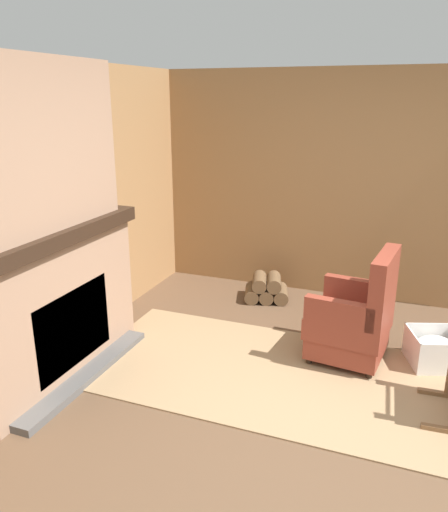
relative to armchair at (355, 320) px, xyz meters
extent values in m
plane|color=brown|center=(0.12, -1.07, -0.36)|extent=(14.00, 14.00, 0.00)
cube|color=#9E7247|center=(-2.41, -1.07, 0.85)|extent=(0.06, 5.61, 2.42)
cube|color=#9E7247|center=(0.12, 1.47, 0.85)|extent=(5.61, 0.06, 2.42)
cube|color=#9E7A60|center=(-2.19, -1.07, 0.19)|extent=(0.39, 1.68, 1.10)
cube|color=black|center=(-2.03, -1.07, 0.07)|extent=(0.08, 0.87, 0.61)
cube|color=#565451|center=(-1.91, -1.07, -0.33)|extent=(0.16, 1.51, 0.06)
cube|color=black|center=(-2.19, -1.07, 0.79)|extent=(0.49, 1.78, 0.11)
cube|color=#9E7A60|center=(-2.19, -1.07, 1.45)|extent=(0.34, 1.48, 1.20)
cube|color=#997A56|center=(-0.44, -0.48, -0.35)|extent=(3.28, 1.54, 0.01)
cube|color=brown|center=(-0.05, 0.01, -0.18)|extent=(0.65, 0.67, 0.24)
cube|color=brown|center=(-0.05, 0.01, -0.03)|extent=(0.69, 0.70, 0.18)
cube|color=brown|center=(0.20, -0.02, 0.34)|extent=(0.19, 0.65, 0.55)
cube|color=brown|center=(-0.10, -0.26, 0.16)|extent=(0.56, 0.15, 0.20)
cube|color=brown|center=(-0.03, 0.28, 0.16)|extent=(0.56, 0.15, 0.20)
cylinder|color=#332319|center=(-0.32, -0.22, -0.33)|extent=(0.06, 0.06, 0.06)
cylinder|color=#332319|center=(-0.26, 0.29, -0.33)|extent=(0.06, 0.06, 0.06)
cylinder|color=#332319|center=(0.17, -0.28, -0.33)|extent=(0.06, 0.06, 0.06)
cylinder|color=#332319|center=(0.23, 0.23, -0.33)|extent=(0.06, 0.06, 0.06)
cylinder|color=brown|center=(-1.19, 0.93, -0.28)|extent=(0.24, 0.37, 0.15)
cylinder|color=brown|center=(-1.04, 0.98, -0.28)|extent=(0.24, 0.37, 0.15)
cylinder|color=brown|center=(-0.89, 1.02, -0.28)|extent=(0.24, 0.37, 0.15)
cylinder|color=brown|center=(-1.12, 0.96, -0.15)|extent=(0.24, 0.37, 0.15)
cylinder|color=brown|center=(-0.97, 1.00, -0.15)|extent=(0.24, 0.37, 0.15)
cube|color=white|center=(0.65, 0.14, -0.35)|extent=(0.52, 0.51, 0.01)
cube|color=white|center=(0.46, 0.08, -0.22)|extent=(0.14, 0.38, 0.29)
cube|color=white|center=(0.59, 0.32, -0.22)|extent=(0.39, 0.14, 0.29)
cube|color=white|center=(0.71, -0.04, -0.22)|extent=(0.39, 0.14, 0.29)
ellipsoid|color=white|center=(0.65, 0.14, -0.20)|extent=(0.41, 0.41, 0.17)
ellipsoid|color=#99B29E|center=(-2.23, -1.29, 0.90)|extent=(0.11, 0.11, 0.09)
cylinder|color=white|center=(-2.23, -1.29, 1.03)|extent=(0.06, 0.06, 0.17)
cube|color=black|center=(-2.23, -0.63, 0.92)|extent=(0.12, 0.26, 0.14)
cube|color=silver|center=(-2.16, -0.63, 0.93)|extent=(0.01, 0.04, 0.02)
camera|label=1|loc=(0.34, -3.92, 1.78)|focal=35.00mm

